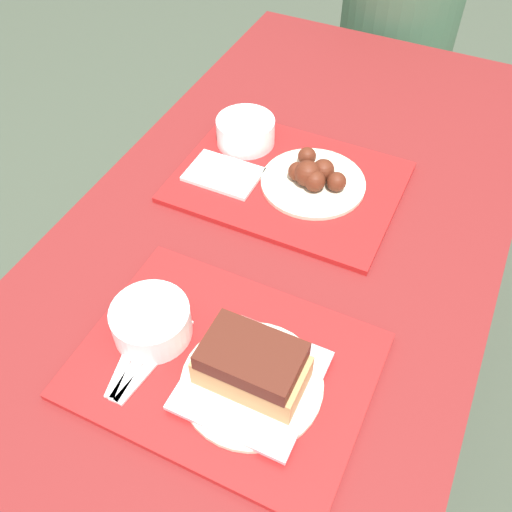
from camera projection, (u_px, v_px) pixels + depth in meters
The scene contains 14 objects.
ground_plane at pixel (258, 444), 1.56m from camera, with size 12.00×12.00×0.00m, color #424C3D.
picnic_table at pixel (259, 300), 1.07m from camera, with size 0.78×1.76×0.75m.
picnic_bench_far at pixel (396, 115), 1.93m from camera, with size 0.74×0.28×0.45m.
tray_near at pixel (225, 365), 0.86m from camera, with size 0.43×0.32×0.01m.
tray_far at pixel (288, 182), 1.13m from camera, with size 0.43×0.32×0.01m.
bowl_coleslaw_near at pixel (151, 320), 0.87m from camera, with size 0.12×0.12×0.06m.
brisket_sandwich_plate at pixel (252, 372), 0.80m from camera, with size 0.21×0.21×0.09m.
plastic_fork_near at pixel (143, 354), 0.86m from camera, with size 0.02×0.17×0.00m.
plastic_knife_near at pixel (155, 359), 0.86m from camera, with size 0.04×0.17×0.00m.
plastic_spoon_near at pixel (131, 348), 0.87m from camera, with size 0.05×0.17×0.00m.
condiment_packet at pixel (247, 327), 0.89m from camera, with size 0.04×0.03×0.01m.
bowl_coleslaw_far at pixel (246, 130), 1.19m from camera, with size 0.12×0.12×0.06m.
wings_plate_far at pixel (313, 177), 1.11m from camera, with size 0.21×0.21×0.06m.
napkin_far at pixel (223, 174), 1.13m from camera, with size 0.14×0.10×0.01m.
Camera 1 is at (0.27, -0.58, 1.51)m, focal length 40.00 mm.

